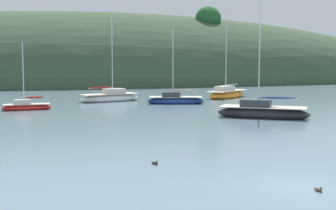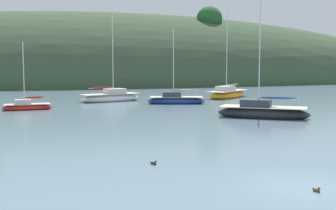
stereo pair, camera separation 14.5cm
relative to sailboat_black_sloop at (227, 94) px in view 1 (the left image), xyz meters
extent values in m
plane|color=slate|center=(-12.69, -38.95, -0.45)|extent=(400.00, 400.00, 0.00)
ellipsoid|color=#384C33|center=(-12.69, 38.34, -0.45)|extent=(150.00, 36.00, 27.97)
ellipsoid|color=#235628|center=(8.94, 31.86, 12.30)|extent=(5.01, 4.55, 4.55)
ellipsoid|color=orange|center=(0.04, 0.04, -0.12)|extent=(7.44, 6.76, 1.20)
cube|color=beige|center=(0.04, 0.04, 0.43)|extent=(6.84, 6.21, 0.06)
cube|color=beige|center=(-0.42, -0.35, 0.74)|extent=(2.92, 2.81, 0.62)
cylinder|color=silver|center=(-0.25, -0.20, 5.28)|extent=(0.09, 0.09, 9.72)
cylinder|color=silver|center=(0.97, 0.80, 1.17)|extent=(2.49, 2.06, 0.07)
ellipsoid|color=#232328|center=(-4.70, -19.42, -0.12)|extent=(7.72, 6.26, 1.21)
cube|color=beige|center=(-4.70, -19.42, 0.43)|extent=(7.10, 5.76, 0.06)
cube|color=#333842|center=(-5.21, -19.09, 0.74)|extent=(2.93, 2.71, 0.62)
cylinder|color=silver|center=(-5.02, -19.21, 4.84)|extent=(0.09, 0.09, 8.82)
cylinder|color=silver|center=(-3.69, -20.07, 1.17)|extent=(2.69, 1.79, 0.07)
ellipsoid|color=#2D4784|center=(-3.69, -20.07, 1.22)|extent=(2.66, 1.83, 0.20)
ellipsoid|color=red|center=(-23.76, -8.20, -0.24)|extent=(4.74, 2.02, 0.74)
cube|color=beige|center=(-23.76, -8.20, 0.09)|extent=(4.36, 1.86, 0.06)
cube|color=beige|center=(-24.13, -8.24, 0.32)|extent=(1.57, 1.16, 0.46)
cylinder|color=silver|center=(-23.99, -8.22, 3.02)|extent=(0.09, 0.09, 5.87)
cylinder|color=silver|center=(-23.03, -8.12, 0.66)|extent=(1.93, 0.26, 0.07)
ellipsoid|color=maroon|center=(-23.03, -8.12, 0.71)|extent=(1.87, 0.39, 0.20)
ellipsoid|color=navy|center=(-8.31, -5.81, -0.17)|extent=(6.55, 3.61, 0.99)
cube|color=beige|center=(-8.31, -5.81, 0.27)|extent=(6.02, 3.32, 0.06)
cube|color=#333842|center=(-8.80, -5.69, 0.55)|extent=(2.27, 1.83, 0.55)
cylinder|color=silver|center=(-8.62, -5.73, 3.96)|extent=(0.09, 0.09, 7.37)
cylinder|color=silver|center=(-7.35, -6.06, 0.94)|extent=(2.54, 0.73, 0.07)
ellipsoid|color=tan|center=(-7.35, -6.06, 0.99)|extent=(2.47, 0.82, 0.20)
ellipsoid|color=white|center=(-14.86, -1.19, -0.13)|extent=(7.60, 4.61, 1.15)
cube|color=beige|center=(-14.86, -1.19, 0.39)|extent=(6.99, 4.25, 0.06)
cube|color=beige|center=(-14.31, -1.01, 0.69)|extent=(2.69, 2.24, 0.60)
cylinder|color=silver|center=(-14.52, -1.07, 5.12)|extent=(0.09, 0.09, 9.47)
cylinder|color=silver|center=(-15.95, -1.56, 1.11)|extent=(2.89, 1.03, 0.07)
ellipsoid|color=maroon|center=(-15.95, -1.56, 1.16)|extent=(2.81, 1.12, 0.20)
ellipsoid|color=#2D2823|center=(-17.28, -33.85, -0.40)|extent=(0.33, 0.38, 0.16)
sphere|color=#1E4723|center=(-17.21, -33.97, -0.29)|extent=(0.09, 0.09, 0.09)
cone|color=gold|center=(-17.17, -34.02, -0.30)|extent=(0.05, 0.06, 0.04)
cone|color=#2D2823|center=(-17.36, -33.72, -0.37)|extent=(0.10, 0.10, 0.08)
ellipsoid|color=#473828|center=(-12.54, -39.64, -0.40)|extent=(0.22, 0.36, 0.16)
sphere|color=#1E4723|center=(-12.53, -39.78, -0.29)|extent=(0.09, 0.09, 0.09)
cone|color=gold|center=(-12.52, -39.84, -0.30)|extent=(0.04, 0.05, 0.04)
cone|color=#473828|center=(-12.56, -39.48, -0.37)|extent=(0.08, 0.08, 0.08)
camera|label=1|loc=(-22.07, -54.16, 4.33)|focal=49.70mm
camera|label=2|loc=(-21.93, -54.20, 4.33)|focal=49.70mm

